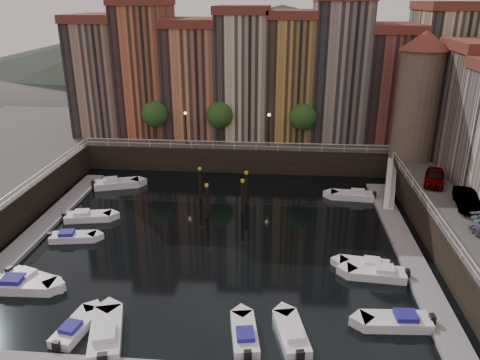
# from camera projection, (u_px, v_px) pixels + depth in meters

# --- Properties ---
(ground) EXTENTS (200.00, 200.00, 0.00)m
(ground) POSITION_uv_depth(u_px,v_px,m) (217.00, 235.00, 41.84)
(ground) COLOR black
(ground) RESTS_ON ground
(quay_far) EXTENTS (80.00, 20.00, 3.00)m
(quay_far) POSITION_uv_depth(u_px,v_px,m) (241.00, 138.00, 65.43)
(quay_far) COLOR black
(quay_far) RESTS_ON ground
(dock_left) EXTENTS (2.00, 28.00, 0.35)m
(dock_left) POSITION_uv_depth(u_px,v_px,m) (38.00, 231.00, 42.16)
(dock_left) COLOR gray
(dock_left) RESTS_ON ground
(dock_right) EXTENTS (2.00, 28.00, 0.35)m
(dock_right) POSITION_uv_depth(u_px,v_px,m) (405.00, 247.00, 39.55)
(dock_right) COLOR gray
(dock_right) RESTS_ON ground
(mountains) EXTENTS (145.00, 100.00, 18.00)m
(mountains) POSITION_uv_depth(u_px,v_px,m) (270.00, 40.00, 140.91)
(mountains) COLOR #2D382D
(mountains) RESTS_ON ground
(far_terrace) EXTENTS (48.70, 10.30, 17.50)m
(far_terrace) POSITION_uv_depth(u_px,v_px,m) (266.00, 73.00, 59.40)
(far_terrace) COLOR #94745E
(far_terrace) RESTS_ON quay_far
(corner_tower) EXTENTS (5.20, 5.20, 13.80)m
(corner_tower) POSITION_uv_depth(u_px,v_px,m) (419.00, 94.00, 49.98)
(corner_tower) COLOR #6B5B4C
(corner_tower) RESTS_ON quay_right
(promenade_trees) EXTENTS (21.20, 3.20, 5.20)m
(promenade_trees) POSITION_uv_depth(u_px,v_px,m) (225.00, 115.00, 56.45)
(promenade_trees) COLOR black
(promenade_trees) RESTS_ON quay_far
(street_lamps) EXTENTS (10.36, 0.36, 4.18)m
(street_lamps) POSITION_uv_depth(u_px,v_px,m) (227.00, 123.00, 55.74)
(street_lamps) COLOR black
(street_lamps) RESTS_ON quay_far
(railings) EXTENTS (36.08, 34.04, 0.52)m
(railings) POSITION_uv_depth(u_px,v_px,m) (223.00, 176.00, 45.00)
(railings) COLOR white
(railings) RESTS_ON ground
(gangway) EXTENTS (2.78, 8.32, 3.73)m
(gangway) POSITION_uv_depth(u_px,v_px,m) (391.00, 181.00, 49.05)
(gangway) COLOR white
(gangway) RESTS_ON ground
(mooring_pilings) EXTENTS (5.26, 4.85, 3.78)m
(mooring_pilings) POSITION_uv_depth(u_px,v_px,m) (224.00, 192.00, 46.80)
(mooring_pilings) COLOR black
(mooring_pilings) RESTS_ON ground
(boat_left_0) EXTENTS (4.99, 1.98, 1.14)m
(boat_left_0) POSITION_uv_depth(u_px,v_px,m) (21.00, 285.00, 33.92)
(boat_left_0) COLOR white
(boat_left_0) RESTS_ON ground
(boat_left_1) EXTENTS (4.65, 2.93, 1.05)m
(boat_left_1) POSITION_uv_depth(u_px,v_px,m) (31.00, 280.00, 34.64)
(boat_left_1) COLOR white
(boat_left_1) RESTS_ON ground
(boat_left_2) EXTENTS (4.19, 2.08, 0.94)m
(boat_left_2) POSITION_uv_depth(u_px,v_px,m) (72.00, 237.00, 40.90)
(boat_left_2) COLOR white
(boat_left_2) RESTS_ON ground
(boat_left_3) EXTENTS (4.64, 2.44, 1.04)m
(boat_left_3) POSITION_uv_depth(u_px,v_px,m) (87.00, 216.00, 44.64)
(boat_left_3) COLOR white
(boat_left_3) RESTS_ON ground
(boat_left_4) EXTENTS (5.25, 3.31, 1.18)m
(boat_left_4) POSITION_uv_depth(u_px,v_px,m) (116.00, 184.00, 52.41)
(boat_left_4) COLOR white
(boat_left_4) RESTS_ON ground
(boat_right_0) EXTENTS (4.71, 1.95, 1.07)m
(boat_right_0) POSITION_uv_depth(u_px,v_px,m) (398.00, 321.00, 30.15)
(boat_right_0) COLOR white
(boat_right_0) RESTS_ON ground
(boat_right_1) EXTENTS (4.65, 2.02, 1.05)m
(boat_right_1) POSITION_uv_depth(u_px,v_px,m) (378.00, 273.00, 35.43)
(boat_right_1) COLOR white
(boat_right_1) RESTS_ON ground
(boat_right_2) EXTENTS (4.18, 2.01, 0.94)m
(boat_right_2) POSITION_uv_depth(u_px,v_px,m) (366.00, 265.00, 36.65)
(boat_right_2) COLOR white
(boat_right_2) RESTS_ON ground
(boat_right_4) EXTENTS (4.73, 2.04, 1.07)m
(boat_right_4) POSITION_uv_depth(u_px,v_px,m) (353.00, 195.00, 49.38)
(boat_right_4) COLOR white
(boat_right_4) RESTS_ON ground
(boat_near_0) EXTENTS (2.15, 4.18, 0.94)m
(boat_near_0) POSITION_uv_depth(u_px,v_px,m) (75.00, 328.00, 29.63)
(boat_near_0) COLOR white
(boat_near_0) RESTS_ON ground
(boat_near_1) EXTENTS (3.13, 5.30, 1.19)m
(boat_near_1) POSITION_uv_depth(u_px,v_px,m) (106.00, 334.00, 28.92)
(boat_near_1) COLOR white
(boat_near_1) RESTS_ON ground
(boat_near_2) EXTENTS (2.17, 4.32, 0.97)m
(boat_near_2) POSITION_uv_depth(u_px,v_px,m) (245.00, 335.00, 28.99)
(boat_near_2) COLOR white
(boat_near_2) RESTS_ON ground
(boat_near_3) EXTENTS (2.46, 4.53, 1.01)m
(boat_near_3) POSITION_uv_depth(u_px,v_px,m) (292.00, 334.00, 29.01)
(boat_near_3) COLOR white
(boat_near_3) RESTS_ON ground
(car_a) EXTENTS (2.98, 4.65, 1.47)m
(car_a) POSITION_uv_depth(u_px,v_px,m) (434.00, 178.00, 44.81)
(car_a) COLOR gray
(car_a) RESTS_ON quay_right
(car_b) EXTENTS (2.26, 4.69, 1.48)m
(car_b) POSITION_uv_depth(u_px,v_px,m) (467.00, 200.00, 39.88)
(car_b) COLOR gray
(car_b) RESTS_ON quay_right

